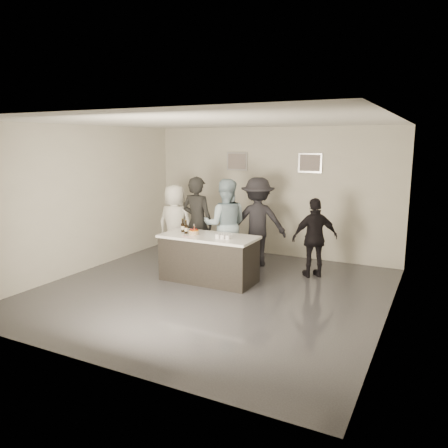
{
  "coord_description": "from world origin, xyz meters",
  "views": [
    {
      "loc": [
        3.64,
        -6.64,
        2.66
      ],
      "look_at": [
        0.0,
        0.5,
        1.15
      ],
      "focal_mm": 35.0,
      "sensor_mm": 36.0,
      "label": 1
    }
  ],
  "objects_px": {
    "beer_bottle_a": "(183,225)",
    "beer_bottle_b": "(186,227)",
    "cake": "(194,233)",
    "person_guest_back": "(257,222)",
    "person_main_blue": "(225,225)",
    "person_guest_left": "(175,224)",
    "person_guest_right": "(315,238)",
    "person_main_black": "(197,223)",
    "bar_counter": "(209,258)"
  },
  "relations": [
    {
      "from": "bar_counter",
      "to": "person_main_black",
      "type": "relative_size",
      "value": 0.95
    },
    {
      "from": "beer_bottle_b",
      "to": "person_guest_left",
      "type": "distance_m",
      "value": 1.25
    },
    {
      "from": "person_main_black",
      "to": "person_guest_back",
      "type": "distance_m",
      "value": 1.31
    },
    {
      "from": "beer_bottle_b",
      "to": "person_guest_right",
      "type": "bearing_deg",
      "value": 29.22
    },
    {
      "from": "person_main_blue",
      "to": "bar_counter",
      "type": "bearing_deg",
      "value": 69.94
    },
    {
      "from": "cake",
      "to": "person_main_blue",
      "type": "relative_size",
      "value": 0.1
    },
    {
      "from": "person_main_black",
      "to": "person_guest_right",
      "type": "distance_m",
      "value": 2.47
    },
    {
      "from": "bar_counter",
      "to": "person_main_black",
      "type": "bearing_deg",
      "value": 133.21
    },
    {
      "from": "person_main_blue",
      "to": "person_guest_back",
      "type": "relative_size",
      "value": 1.0
    },
    {
      "from": "beer_bottle_a",
      "to": "person_main_black",
      "type": "distance_m",
      "value": 0.65
    },
    {
      "from": "person_guest_left",
      "to": "person_guest_right",
      "type": "height_order",
      "value": "person_guest_left"
    },
    {
      "from": "person_main_blue",
      "to": "person_guest_back",
      "type": "bearing_deg",
      "value": -151.8
    },
    {
      "from": "beer_bottle_a",
      "to": "person_guest_back",
      "type": "distance_m",
      "value": 1.74
    },
    {
      "from": "person_main_black",
      "to": "person_main_blue",
      "type": "bearing_deg",
      "value": -165.27
    },
    {
      "from": "beer_bottle_a",
      "to": "person_main_black",
      "type": "height_order",
      "value": "person_main_black"
    },
    {
      "from": "person_main_blue",
      "to": "person_guest_back",
      "type": "distance_m",
      "value": 0.78
    },
    {
      "from": "beer_bottle_a",
      "to": "person_guest_left",
      "type": "height_order",
      "value": "person_guest_left"
    },
    {
      "from": "person_guest_back",
      "to": "person_guest_right",
      "type": "bearing_deg",
      "value": 144.65
    },
    {
      "from": "person_guest_right",
      "to": "person_guest_left",
      "type": "bearing_deg",
      "value": -30.07
    },
    {
      "from": "beer_bottle_a",
      "to": "person_main_black",
      "type": "xyz_separation_m",
      "value": [
        -0.04,
        0.65,
        -0.05
      ]
    },
    {
      "from": "person_main_black",
      "to": "person_guest_back",
      "type": "bearing_deg",
      "value": -142.73
    },
    {
      "from": "person_main_black",
      "to": "person_guest_left",
      "type": "height_order",
      "value": "person_main_black"
    },
    {
      "from": "beer_bottle_a",
      "to": "person_main_blue",
      "type": "relative_size",
      "value": 0.14
    },
    {
      "from": "bar_counter",
      "to": "cake",
      "type": "bearing_deg",
      "value": -171.67
    },
    {
      "from": "cake",
      "to": "beer_bottle_a",
      "type": "relative_size",
      "value": 0.76
    },
    {
      "from": "cake",
      "to": "beer_bottle_b",
      "type": "distance_m",
      "value": 0.2
    },
    {
      "from": "cake",
      "to": "person_main_black",
      "type": "bearing_deg",
      "value": 115.79
    },
    {
      "from": "person_guest_back",
      "to": "person_main_black",
      "type": "bearing_deg",
      "value": 11.45
    },
    {
      "from": "person_main_black",
      "to": "person_guest_left",
      "type": "bearing_deg",
      "value": -10.94
    },
    {
      "from": "person_guest_left",
      "to": "person_main_black",
      "type": "bearing_deg",
      "value": 163.71
    },
    {
      "from": "cake",
      "to": "person_guest_left",
      "type": "bearing_deg",
      "value": 138.41
    },
    {
      "from": "bar_counter",
      "to": "beer_bottle_a",
      "type": "xyz_separation_m",
      "value": [
        -0.63,
        0.07,
        0.58
      ]
    },
    {
      "from": "bar_counter",
      "to": "person_main_blue",
      "type": "xyz_separation_m",
      "value": [
        -0.07,
        0.85,
        0.51
      ]
    },
    {
      "from": "cake",
      "to": "person_guest_right",
      "type": "xyz_separation_m",
      "value": [
        2.05,
        1.25,
        -0.14
      ]
    },
    {
      "from": "person_main_black",
      "to": "person_guest_right",
      "type": "height_order",
      "value": "person_main_black"
    },
    {
      "from": "person_main_black",
      "to": "bar_counter",
      "type": "bearing_deg",
      "value": 135.08
    },
    {
      "from": "person_guest_back",
      "to": "beer_bottle_a",
      "type": "bearing_deg",
      "value": 29.98
    },
    {
      "from": "person_main_black",
      "to": "person_main_blue",
      "type": "xyz_separation_m",
      "value": [
        0.6,
        0.14,
        -0.02
      ]
    },
    {
      "from": "beer_bottle_b",
      "to": "person_main_blue",
      "type": "height_order",
      "value": "person_main_blue"
    },
    {
      "from": "person_guest_right",
      "to": "person_guest_back",
      "type": "relative_size",
      "value": 0.83
    },
    {
      "from": "beer_bottle_b",
      "to": "person_main_blue",
      "type": "distance_m",
      "value": 0.98
    },
    {
      "from": "person_main_blue",
      "to": "beer_bottle_a",
      "type": "bearing_deg",
      "value": 29.72
    },
    {
      "from": "cake",
      "to": "person_main_black",
      "type": "height_order",
      "value": "person_main_black"
    },
    {
      "from": "beer_bottle_b",
      "to": "person_guest_left",
      "type": "relative_size",
      "value": 0.15
    },
    {
      "from": "bar_counter",
      "to": "person_guest_back",
      "type": "bearing_deg",
      "value": 75.02
    },
    {
      "from": "cake",
      "to": "person_guest_back",
      "type": "relative_size",
      "value": 0.1
    },
    {
      "from": "beer_bottle_b",
      "to": "person_main_black",
      "type": "relative_size",
      "value": 0.13
    },
    {
      "from": "bar_counter",
      "to": "person_main_black",
      "type": "height_order",
      "value": "person_main_black"
    },
    {
      "from": "beer_bottle_a",
      "to": "beer_bottle_b",
      "type": "bearing_deg",
      "value": -36.77
    },
    {
      "from": "person_main_blue",
      "to": "person_guest_left",
      "type": "xyz_separation_m",
      "value": [
        -1.26,
        0.01,
        -0.09
      ]
    }
  ]
}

